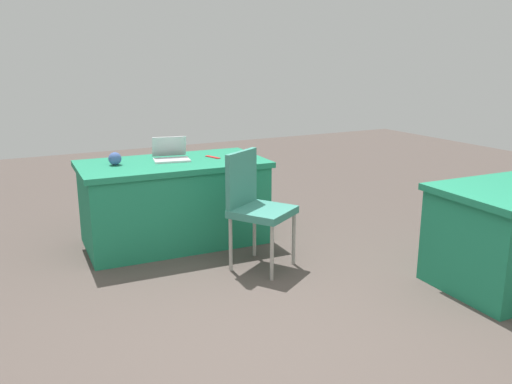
# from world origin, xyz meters

# --- Properties ---
(ground_plane) EXTENTS (14.40, 14.40, 0.00)m
(ground_plane) POSITION_xyz_m (0.00, 0.00, 0.00)
(ground_plane) COLOR #4C423D
(table_foreground) EXTENTS (1.71, 0.96, 0.77)m
(table_foreground) POSITION_xyz_m (-0.13, -1.98, 0.39)
(table_foreground) COLOR #1E7A56
(table_foreground) RESTS_ON ground
(chair_tucked_left) EXTENTS (0.61, 0.61, 0.96)m
(chair_tucked_left) POSITION_xyz_m (-0.52, -1.11, 0.55)
(chair_tucked_left) COLOR #9E9993
(chair_tucked_left) RESTS_ON ground
(laptop_silver) EXTENTS (0.37, 0.35, 0.21)m
(laptop_silver) POSITION_xyz_m (-0.14, -2.05, 0.81)
(laptop_silver) COLOR silver
(laptop_silver) RESTS_ON table_foreground
(yarn_ball) EXTENTS (0.11, 0.11, 0.11)m
(yarn_ball) POSITION_xyz_m (0.37, -2.06, 0.83)
(yarn_ball) COLOR #3F5999
(yarn_ball) RESTS_ON table_foreground
(scissors_red) EXTENTS (0.09, 0.18, 0.01)m
(scissors_red) POSITION_xyz_m (-0.53, -1.98, 0.77)
(scissors_red) COLOR red
(scissors_red) RESTS_ON table_foreground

